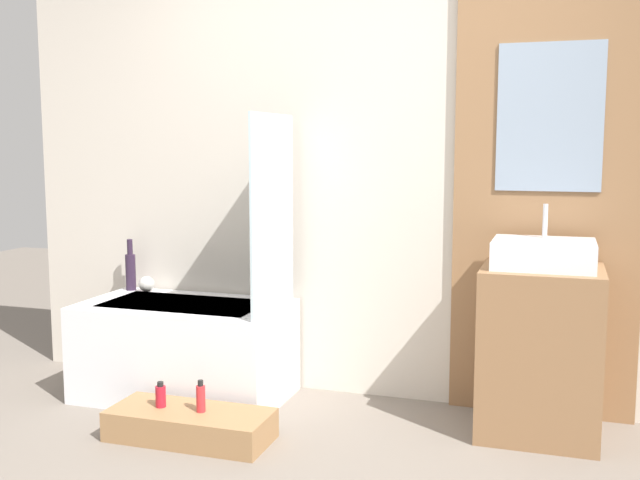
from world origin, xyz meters
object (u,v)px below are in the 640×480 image
(vase_round_light, at_px, (147,284))
(bathtub, at_px, (185,350))
(sink, at_px, (543,254))
(bottle_soap_secondary, at_px, (201,398))
(vase_tall_dark, at_px, (131,269))
(wooden_step_bench, at_px, (190,425))
(bottle_soap_primary, at_px, (161,396))

(vase_round_light, bearing_deg, bathtub, -31.57)
(bathtub, relative_size, vase_round_light, 12.24)
(sink, relative_size, bottle_soap_secondary, 3.04)
(vase_tall_dark, bearing_deg, bathtub, -26.60)
(bathtub, relative_size, wooden_step_bench, 1.45)
(wooden_step_bench, distance_m, vase_round_light, 1.15)
(wooden_step_bench, bearing_deg, vase_round_light, 131.49)
(sink, height_order, bottle_soap_secondary, sink)
(sink, xyz_separation_m, vase_tall_dark, (-2.38, 0.20, -0.23))
(sink, height_order, vase_round_light, sink)
(sink, xyz_separation_m, bottle_soap_primary, (-1.74, -0.59, -0.69))
(bottle_soap_secondary, bearing_deg, sink, 21.30)
(bathtub, height_order, vase_tall_dark, vase_tall_dark)
(wooden_step_bench, distance_m, bottle_soap_secondary, 0.15)
(bathtub, bearing_deg, vase_tall_dark, 153.40)
(vase_round_light, height_order, bottle_soap_primary, vase_round_light)
(bathtub, bearing_deg, vase_round_light, 148.43)
(bathtub, relative_size, sink, 2.40)
(sink, relative_size, vase_round_light, 5.09)
(vase_tall_dark, distance_m, vase_round_light, 0.14)
(wooden_step_bench, height_order, bottle_soap_primary, bottle_soap_primary)
(vase_tall_dark, relative_size, vase_round_light, 3.33)
(bathtub, height_order, bottle_soap_primary, bathtub)
(bottle_soap_primary, bearing_deg, sink, 18.86)
(vase_round_light, bearing_deg, bottle_soap_primary, -55.71)
(vase_tall_dark, distance_m, bottle_soap_secondary, 1.25)
(wooden_step_bench, relative_size, bottle_soap_primary, 6.24)
(wooden_step_bench, relative_size, bottle_soap_secondary, 5.06)
(bottle_soap_primary, bearing_deg, wooden_step_bench, 0.00)
(wooden_step_bench, xyz_separation_m, sink, (1.58, 0.59, 0.82))
(bathtub, bearing_deg, wooden_step_bench, -60.10)
(wooden_step_bench, xyz_separation_m, bottle_soap_secondary, (0.06, 0.00, 0.14))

